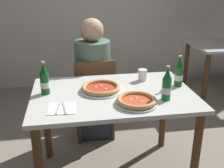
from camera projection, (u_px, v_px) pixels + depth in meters
name	position (u px, v px, depth m)	size (l,w,h in m)	color
dining_table_main	(113.00, 106.00, 2.06)	(1.20, 0.80, 0.75)	silver
chair_behind_table	(94.00, 94.00, 2.66)	(0.41, 0.41, 0.85)	brown
diner_seated	(93.00, 83.00, 2.67)	(0.34, 0.34, 1.21)	#2D3342
dining_table_background	(221.00, 56.00, 3.55)	(0.80, 0.70, 0.75)	silver
pizza_margherita_near	(101.00, 88.00, 2.04)	(0.32, 0.32, 0.04)	white
pizza_marinara_far	(137.00, 101.00, 1.83)	(0.29, 0.29, 0.04)	white
beer_bottle_left	(167.00, 86.00, 1.87)	(0.07, 0.07, 0.25)	#196B2D
beer_bottle_center	(45.00, 81.00, 1.96)	(0.07, 0.07, 0.25)	#14591E
beer_bottle_right	(179.00, 73.00, 2.11)	(0.07, 0.07, 0.25)	#14591E
napkin_with_cutlery	(62.00, 108.00, 1.77)	(0.19, 0.19, 0.01)	white
paper_cup	(142.00, 75.00, 2.24)	(0.07, 0.07, 0.10)	white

